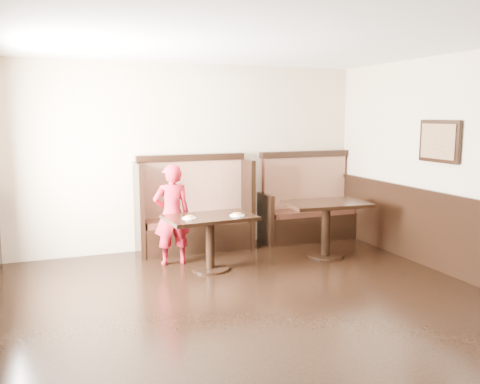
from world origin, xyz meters
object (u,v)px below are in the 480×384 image
table_main (210,229)px  booth_neighbor (308,210)px  booth_main (194,215)px  child (172,215)px  table_neighbor (326,216)px

table_main → booth_neighbor: bearing=23.8°
booth_main → child: size_ratio=1.26×
booth_neighbor → child: (-2.44, -0.64, 0.21)m
booth_main → booth_neighbor: (1.95, -0.00, -0.05)m
table_main → table_neighbor: 1.77m
table_main → child: 0.62m
booth_neighbor → booth_main: bearing=179.9°
booth_neighbor → table_main: (-2.05, -1.09, 0.08)m
booth_neighbor → table_main: bearing=-151.9°
child → table_neighbor: bearing=171.1°
booth_main → booth_neighbor: size_ratio=1.06×
booth_main → table_main: size_ratio=1.46×
booth_neighbor → child: size_ratio=1.19×
booth_main → table_main: (-0.10, -1.10, 0.03)m
table_neighbor → child: child is taller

